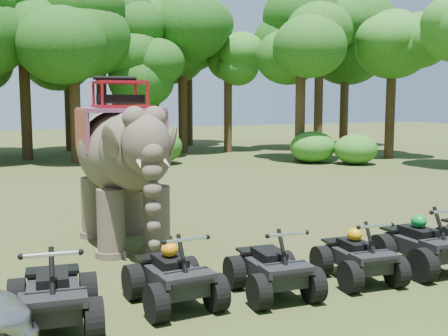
{
  "coord_description": "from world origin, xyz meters",
  "views": [
    {
      "loc": [
        -5.08,
        -10.08,
        3.44
      ],
      "look_at": [
        0.0,
        1.2,
        1.9
      ],
      "focal_mm": 45.0,
      "sensor_mm": 36.0,
      "label": 1
    }
  ],
  "objects_px": {
    "atv_2": "(273,260)",
    "atv_0": "(53,286)",
    "atv_1": "(173,267)",
    "elephant": "(122,162)",
    "atv_4": "(424,237)",
    "atv_3": "(358,249)"
  },
  "relations": [
    {
      "from": "elephant",
      "to": "atv_0",
      "type": "bearing_deg",
      "value": -115.46
    },
    {
      "from": "atv_0",
      "to": "atv_4",
      "type": "bearing_deg",
      "value": 7.32
    },
    {
      "from": "atv_2",
      "to": "atv_3",
      "type": "height_order",
      "value": "atv_2"
    },
    {
      "from": "atv_3",
      "to": "atv_1",
      "type": "bearing_deg",
      "value": -178.56
    },
    {
      "from": "atv_0",
      "to": "atv_4",
      "type": "distance_m",
      "value": 7.19
    },
    {
      "from": "elephant",
      "to": "atv_3",
      "type": "bearing_deg",
      "value": -52.77
    },
    {
      "from": "atv_0",
      "to": "atv_2",
      "type": "relative_size",
      "value": 1.09
    },
    {
      "from": "elephant",
      "to": "atv_1",
      "type": "distance_m",
      "value": 4.47
    },
    {
      "from": "elephant",
      "to": "atv_4",
      "type": "height_order",
      "value": "elephant"
    },
    {
      "from": "atv_1",
      "to": "atv_3",
      "type": "distance_m",
      "value": 3.6
    },
    {
      "from": "atv_0",
      "to": "atv_2",
      "type": "height_order",
      "value": "atv_0"
    },
    {
      "from": "elephant",
      "to": "atv_4",
      "type": "bearing_deg",
      "value": -41.44
    },
    {
      "from": "elephant",
      "to": "atv_4",
      "type": "xyz_separation_m",
      "value": [
        4.98,
        -4.49,
        -1.29
      ]
    },
    {
      "from": "elephant",
      "to": "atv_0",
      "type": "xyz_separation_m",
      "value": [
        -2.21,
        -4.51,
        -1.28
      ]
    },
    {
      "from": "atv_2",
      "to": "atv_0",
      "type": "bearing_deg",
      "value": -176.34
    },
    {
      "from": "atv_1",
      "to": "atv_2",
      "type": "height_order",
      "value": "atv_1"
    },
    {
      "from": "atv_1",
      "to": "atv_3",
      "type": "relative_size",
      "value": 1.06
    },
    {
      "from": "atv_0",
      "to": "atv_1",
      "type": "relative_size",
      "value": 1.06
    },
    {
      "from": "atv_1",
      "to": "atv_3",
      "type": "bearing_deg",
      "value": -7.11
    },
    {
      "from": "atv_1",
      "to": "atv_2",
      "type": "bearing_deg",
      "value": -11.71
    },
    {
      "from": "atv_1",
      "to": "atv_4",
      "type": "height_order",
      "value": "atv_4"
    },
    {
      "from": "atv_3",
      "to": "atv_4",
      "type": "xyz_separation_m",
      "value": [
        1.63,
        0.02,
        0.07
      ]
    }
  ]
}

